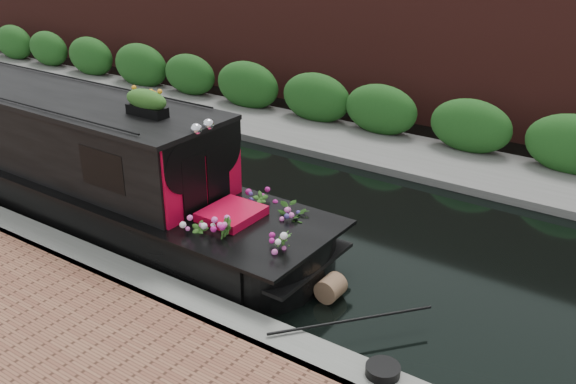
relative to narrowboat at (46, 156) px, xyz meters
The scene contains 8 objects.
ground 4.50m from the narrowboat, 24.22° to the left, with size 80.00×80.00×0.00m, color black.
near_bank_coping 4.38m from the narrowboat, 20.27° to the right, with size 40.00×0.60×0.50m, color slate.
far_bank_path 7.29m from the narrowboat, 56.17° to the left, with size 40.00×2.40×0.34m, color #62615D.
far_hedge 8.05m from the narrowboat, 59.76° to the left, with size 40.00×1.10×2.80m, color #1F511B.
far_brick_wall 9.91m from the narrowboat, 65.91° to the left, with size 40.00×1.00×8.00m, color #4E1F1A.
narrowboat is the anchor object (origin of this frame).
rope_fender 6.62m from the narrowboat, ahead, with size 0.37×0.37×0.38m, color brown.
coiled_mooring_rope 8.26m from the narrowboat, ahead, with size 0.42×0.42×0.12m, color black.
Camera 1 is at (6.63, -8.84, 5.36)m, focal length 40.00 mm.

